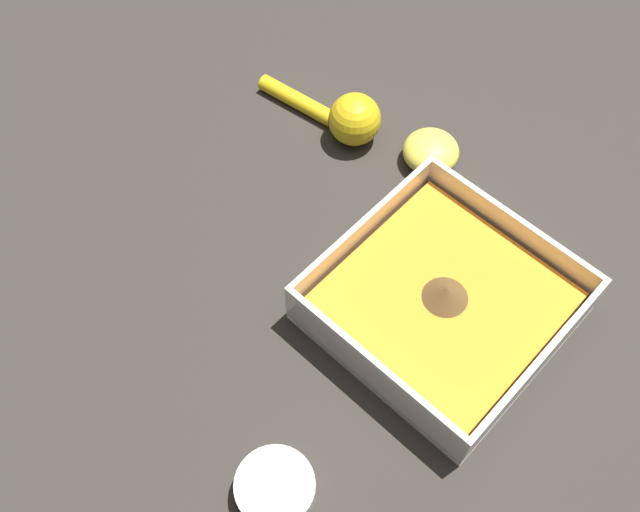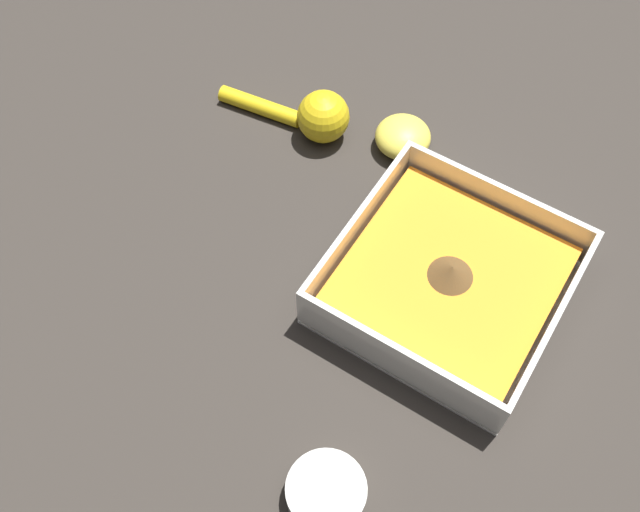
# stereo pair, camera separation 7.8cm
# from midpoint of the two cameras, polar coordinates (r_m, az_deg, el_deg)

# --- Properties ---
(ground_plane) EXTENTS (4.00, 4.00, 0.00)m
(ground_plane) POSITION_cam_midpoint_polar(r_m,az_deg,el_deg) (0.80, 7.36, -2.86)
(ground_plane) COLOR #332D28
(square_dish) EXTENTS (0.23, 0.23, 0.06)m
(square_dish) POSITION_cam_midpoint_polar(r_m,az_deg,el_deg) (0.78, 6.93, -2.31)
(square_dish) COLOR silver
(square_dish) RESTS_ON ground_plane
(spice_bowl) EXTENTS (0.07, 0.07, 0.03)m
(spice_bowl) POSITION_cam_midpoint_polar(r_m,az_deg,el_deg) (0.70, -2.93, -17.83)
(spice_bowl) COLOR silver
(spice_bowl) RESTS_ON ground_plane
(lemon_squeezer) EXTENTS (0.06, 0.17, 0.06)m
(lemon_squeezer) POSITION_cam_midpoint_polar(r_m,az_deg,el_deg) (0.90, -3.01, 10.50)
(lemon_squeezer) COLOR yellow
(lemon_squeezer) RESTS_ON ground_plane
(lemon_half) EXTENTS (0.07, 0.07, 0.04)m
(lemon_half) POSITION_cam_midpoint_polar(r_m,az_deg,el_deg) (0.89, 3.85, 8.86)
(lemon_half) COLOR #EFDB4C
(lemon_half) RESTS_ON ground_plane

